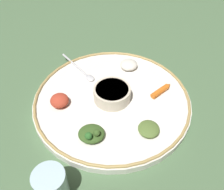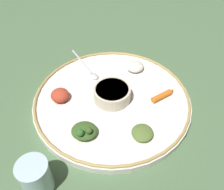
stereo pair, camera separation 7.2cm
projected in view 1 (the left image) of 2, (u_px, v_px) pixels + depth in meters
ground_plane at (112, 104)px, 0.75m from camera, size 2.40×2.40×0.00m
platter at (112, 101)px, 0.74m from camera, size 0.45×0.45×0.02m
platter_rim at (112, 98)px, 0.73m from camera, size 0.45×0.45×0.01m
center_bowl at (112, 93)px, 0.72m from camera, size 0.11×0.11×0.04m
spoon at (82, 71)px, 0.82m from camera, size 0.17×0.07×0.01m
greens_pile at (92, 134)px, 0.63m from camera, size 0.08×0.08×0.04m
carrot_near_spoon at (161, 90)px, 0.75m from camera, size 0.04×0.08×0.02m
mound_collards at (149, 129)px, 0.65m from camera, size 0.07×0.07×0.02m
mound_rice_white at (129, 65)px, 0.83m from camera, size 0.07×0.07×0.02m
mound_berbere_red at (59, 100)px, 0.71m from camera, size 0.07×0.07×0.03m
drinking_glass at (52, 188)px, 0.53m from camera, size 0.07×0.07×0.09m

